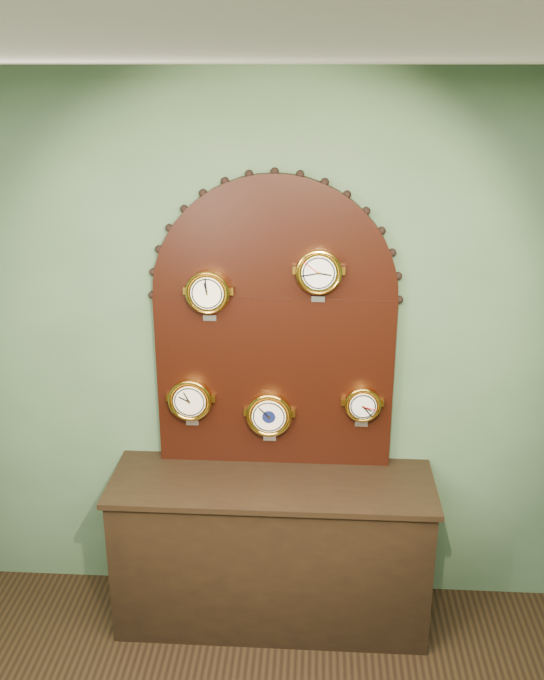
# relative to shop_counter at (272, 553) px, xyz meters

# --- Properties ---
(wall_back) EXTENTS (4.00, 0.00, 4.00)m
(wall_back) POSITION_rel_shop_counter_xyz_m (0.00, 0.27, 1.00)
(wall_back) COLOR #415C3F
(wall_back) RESTS_ON ground
(ceiling) EXTENTS (5.00, 5.00, 0.00)m
(ceiling) POSITION_rel_shop_counter_xyz_m (0.00, -2.23, 2.40)
(ceiling) COLOR white
(ceiling) RESTS_ON wall_back
(shop_counter) EXTENTS (1.60, 0.50, 0.80)m
(shop_counter) POSITION_rel_shop_counter_xyz_m (0.00, 0.00, 0.00)
(shop_counter) COLOR black
(shop_counter) RESTS_ON ground_plane
(display_board) EXTENTS (1.26, 0.06, 1.53)m
(display_board) POSITION_rel_shop_counter_xyz_m (0.00, 0.22, 1.23)
(display_board) COLOR black
(display_board) RESTS_ON shop_counter
(roman_clock) EXTENTS (0.21, 0.08, 0.27)m
(roman_clock) POSITION_rel_shop_counter_xyz_m (-0.32, 0.15, 1.37)
(roman_clock) COLOR gold
(roman_clock) RESTS_ON display_board
(arabic_clock) EXTENTS (0.22, 0.08, 0.27)m
(arabic_clock) POSITION_rel_shop_counter_xyz_m (0.21, 0.15, 1.48)
(arabic_clock) COLOR gold
(arabic_clock) RESTS_ON display_board
(hygrometer) EXTENTS (0.22, 0.08, 0.27)m
(hygrometer) POSITION_rel_shop_counter_xyz_m (-0.43, 0.15, 0.80)
(hygrometer) COLOR gold
(hygrometer) RESTS_ON display_board
(barometer) EXTENTS (0.23, 0.08, 0.28)m
(barometer) POSITION_rel_shop_counter_xyz_m (-0.02, 0.15, 0.73)
(barometer) COLOR gold
(barometer) RESTS_ON display_board
(tide_clock) EXTENTS (0.18, 0.08, 0.23)m
(tide_clock) POSITION_rel_shop_counter_xyz_m (0.45, 0.15, 0.80)
(tide_clock) COLOR gold
(tide_clock) RESTS_ON display_board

